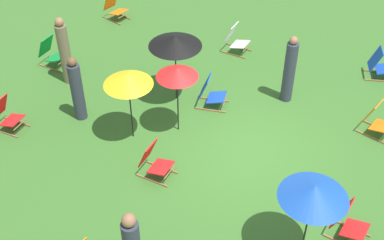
% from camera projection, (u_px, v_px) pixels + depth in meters
% --- Properties ---
extents(ground_plane, '(40.00, 40.00, 0.00)m').
position_uv_depth(ground_plane, '(241.00, 150.00, 11.66)').
color(ground_plane, '#386B28').
extents(deckchair_0, '(0.55, 0.80, 0.83)m').
position_uv_depth(deckchair_0, '(51.00, 53.00, 14.07)').
color(deckchair_0, olive).
rests_on(deckchair_0, ground).
extents(deckchair_1, '(0.68, 0.87, 0.83)m').
position_uv_depth(deckchair_1, '(115.00, 7.00, 16.06)').
color(deckchair_1, olive).
rests_on(deckchair_1, ground).
extents(deckchair_2, '(0.54, 0.80, 0.83)m').
position_uv_depth(deckchair_2, '(154.00, 161.00, 10.85)').
color(deckchair_2, olive).
rests_on(deckchair_2, ground).
extents(deckchair_3, '(0.59, 0.82, 0.83)m').
position_uv_depth(deckchair_3, '(210.00, 93.00, 12.67)').
color(deckchair_3, olive).
rests_on(deckchair_3, ground).
extents(deckchair_4, '(0.61, 0.83, 0.83)m').
position_uv_depth(deckchair_4, '(348.00, 223.00, 9.61)').
color(deckchair_4, olive).
rests_on(deckchair_4, ground).
extents(deckchair_8, '(0.68, 0.87, 0.83)m').
position_uv_depth(deckchair_8, '(376.00, 120.00, 11.89)').
color(deckchair_8, olive).
rests_on(deckchair_8, ground).
extents(deckchair_9, '(0.51, 0.78, 0.83)m').
position_uv_depth(deckchair_9, '(6.00, 115.00, 12.02)').
color(deckchair_9, olive).
rests_on(deckchair_9, ground).
extents(deckchair_10, '(0.56, 0.81, 0.83)m').
position_uv_depth(deckchair_10, '(235.00, 40.00, 14.59)').
color(deckchair_10, olive).
rests_on(deckchair_10, ground).
extents(deckchair_11, '(0.65, 0.86, 0.83)m').
position_uv_depth(deckchair_11, '(379.00, 65.00, 13.62)').
color(deckchair_11, olive).
rests_on(deckchair_11, ground).
extents(umbrella_0, '(1.19, 1.19, 1.77)m').
position_uv_depth(umbrella_0, '(314.00, 192.00, 8.51)').
color(umbrella_0, black).
rests_on(umbrella_0, ground).
extents(umbrella_1, '(1.27, 1.27, 1.80)m').
position_uv_depth(umbrella_1, '(175.00, 41.00, 12.07)').
color(umbrella_1, black).
rests_on(umbrella_1, ground).
extents(umbrella_2, '(0.93, 0.93, 1.74)m').
position_uv_depth(umbrella_2, '(177.00, 72.00, 11.17)').
color(umbrella_2, black).
rests_on(umbrella_2, ground).
extents(umbrella_3, '(1.08, 1.08, 1.79)m').
position_uv_depth(umbrella_3, '(128.00, 78.00, 10.97)').
color(umbrella_3, black).
rests_on(umbrella_3, ground).
extents(person_0, '(0.41, 0.41, 1.69)m').
position_uv_depth(person_0, '(77.00, 90.00, 12.04)').
color(person_0, '#333847').
rests_on(person_0, ground).
extents(person_2, '(0.31, 0.31, 1.80)m').
position_uv_depth(person_2, '(289.00, 71.00, 12.56)').
color(person_2, '#333847').
rests_on(person_2, ground).
extents(person_3, '(0.37, 0.37, 1.86)m').
position_uv_depth(person_3, '(65.00, 52.00, 13.13)').
color(person_3, '#72664C').
rests_on(person_3, ground).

